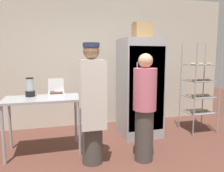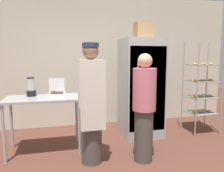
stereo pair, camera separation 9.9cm
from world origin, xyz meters
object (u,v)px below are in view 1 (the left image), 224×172
(refrigerator, at_px, (140,88))
(person_customer, at_px, (145,107))
(donut_box, at_px, (56,93))
(person_baker, at_px, (92,102))
(cardboard_storage_box, at_px, (142,31))
(blender_pitcher, at_px, (30,88))
(baking_rack, at_px, (200,88))

(refrigerator, height_order, person_customer, refrigerator)
(person_customer, bearing_deg, donut_box, 148.44)
(person_baker, bearing_deg, cardboard_storage_box, 40.90)
(donut_box, bearing_deg, blender_pitcher, 166.90)
(blender_pitcher, bearing_deg, donut_box, -13.10)
(baking_rack, height_order, donut_box, baking_rack)
(baking_rack, bearing_deg, person_baker, -161.85)
(refrigerator, xyz_separation_m, person_customer, (-0.36, -1.05, -0.13))
(cardboard_storage_box, bearing_deg, person_customer, -110.62)
(refrigerator, height_order, cardboard_storage_box, cardboard_storage_box)
(refrigerator, bearing_deg, person_customer, -108.91)
(cardboard_storage_box, bearing_deg, refrigerator, -125.22)
(donut_box, height_order, person_customer, person_customer)
(blender_pitcher, xyz_separation_m, cardboard_storage_box, (2.06, 0.31, 1.00))
(baking_rack, distance_m, person_customer, 1.86)
(donut_box, relative_size, person_baker, 0.16)
(cardboard_storage_box, bearing_deg, baking_rack, -11.87)
(cardboard_storage_box, bearing_deg, person_baker, -139.10)
(donut_box, xyz_separation_m, person_customer, (1.22, -0.75, -0.14))
(blender_pitcher, relative_size, person_baker, 0.18)
(donut_box, height_order, cardboard_storage_box, cardboard_storage_box)
(person_customer, bearing_deg, blender_pitcher, 152.56)
(person_customer, bearing_deg, person_baker, 170.39)
(refrigerator, xyz_separation_m, blender_pitcher, (-1.99, -0.20, 0.10))
(blender_pitcher, bearing_deg, baking_rack, 1.03)
(donut_box, distance_m, person_customer, 1.44)
(person_customer, bearing_deg, refrigerator, 71.09)
(person_baker, bearing_deg, blender_pitcher, 140.68)
(blender_pitcher, relative_size, cardboard_storage_box, 0.91)
(refrigerator, bearing_deg, person_baker, -140.35)
(refrigerator, relative_size, baking_rack, 1.03)
(blender_pitcher, bearing_deg, cardboard_storage_box, 8.49)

